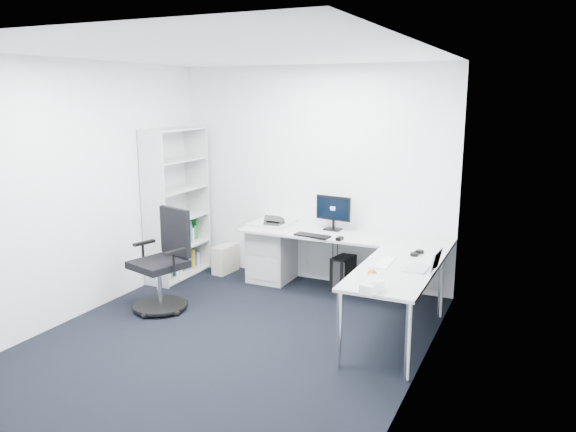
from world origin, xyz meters
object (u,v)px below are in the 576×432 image
at_px(monitor, 333,213).
at_px(l_desk, 333,272).
at_px(bookshelf, 176,204).
at_px(laptop, 417,258).
at_px(task_chair, 158,261).

bearing_deg(monitor, l_desk, -62.49).
distance_m(l_desk, bookshelf, 2.26).
bearing_deg(laptop, bookshelf, 171.23).
bearing_deg(laptop, monitor, 141.55).
height_order(bookshelf, laptop, bookshelf).
xyz_separation_m(bookshelf, task_chair, (0.52, -1.07, -0.41)).
height_order(task_chair, laptop, task_chair).
height_order(l_desk, bookshelf, bookshelf).
bearing_deg(task_chair, l_desk, 47.88).
distance_m(task_chair, monitor, 2.14).
bearing_deg(l_desk, monitor, 111.22).
xyz_separation_m(l_desk, laptop, (1.08, -0.66, 0.47)).
relative_size(l_desk, monitor, 5.58).
relative_size(l_desk, laptop, 8.37).
bearing_deg(task_chair, laptop, 23.80).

